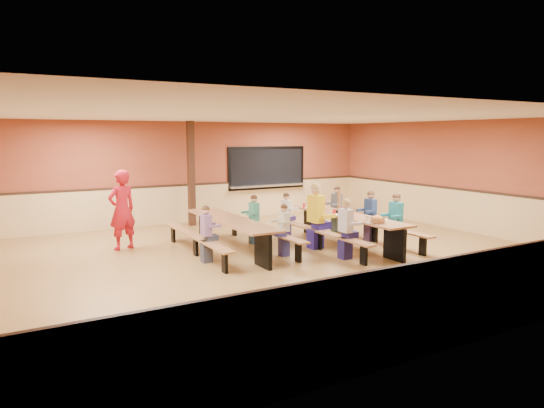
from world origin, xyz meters
TOP-DOWN VIEW (x-y plane):
  - ground at (0.00, 0.00)m, footprint 12.00×12.00m
  - room_envelope at (0.00, 0.00)m, footprint 12.04×10.04m
  - kitchen_pass_through at (2.60, 4.96)m, footprint 2.78×0.28m
  - structural_post at (-0.20, 4.40)m, footprint 0.18×0.18m
  - cafeteria_table_main at (2.09, 0.08)m, footprint 1.91×3.70m
  - cafeteria_table_second at (-0.57, 0.94)m, footprint 1.91×3.70m
  - seated_child_white_left at (1.27, -0.87)m, footprint 0.39×0.32m
  - seated_adult_yellow at (1.27, 0.24)m, footprint 0.50×0.41m
  - seated_child_grey_left at (1.27, 1.55)m, footprint 0.33×0.27m
  - seated_child_teal_right at (2.92, -0.62)m, footprint 0.39×0.32m
  - seated_child_navy_right at (2.92, 0.27)m, footprint 0.38×0.31m
  - seated_child_char_right at (2.92, 1.63)m, footprint 0.37×0.31m
  - seated_child_purple_sec at (-1.39, 0.31)m, footprint 0.35×0.28m
  - seated_child_green_sec at (0.26, 1.37)m, footprint 0.35×0.29m
  - seated_child_tan_sec at (0.26, -0.03)m, footprint 0.32×0.26m
  - standing_woman at (-2.62, 2.32)m, footprint 0.77×0.63m
  - punch_pitcher at (2.11, 1.16)m, footprint 0.16×0.16m
  - chip_bowl at (1.94, -1.09)m, footprint 0.32×0.32m
  - napkin_dispenser at (2.15, 0.28)m, footprint 0.10×0.14m
  - condiment_mustard at (1.99, -0.04)m, footprint 0.06×0.06m
  - condiment_ketchup at (1.96, 0.12)m, footprint 0.06×0.06m
  - table_paddle at (2.09, 0.45)m, footprint 0.16×0.16m
  - place_settings at (2.09, 0.08)m, footprint 0.65×3.30m

SIDE VIEW (x-z plane):
  - ground at x=0.00m, z-range 0.00..0.00m
  - cafeteria_table_main at x=2.09m, z-range 0.16..0.90m
  - cafeteria_table_second at x=-0.57m, z-range 0.16..0.90m
  - seated_child_tan_sec at x=0.26m, z-range 0.00..1.11m
  - seated_child_grey_left at x=1.27m, z-range 0.00..1.14m
  - seated_child_purple_sec at x=-1.39m, z-range 0.00..1.16m
  - seated_child_green_sec at x=0.26m, z-range 0.00..1.17m
  - seated_child_char_right at x=2.92m, z-range 0.00..1.22m
  - seated_child_navy_right at x=2.92m, z-range 0.00..1.22m
  - seated_child_white_left at x=1.27m, z-range 0.00..1.25m
  - seated_child_teal_right at x=2.92m, z-range 0.00..1.26m
  - room_envelope at x=0.00m, z-range -0.82..2.20m
  - seated_adult_yellow at x=1.27m, z-range 0.00..1.49m
  - place_settings at x=2.09m, z-range 0.74..0.85m
  - napkin_dispenser at x=2.15m, z-range 0.74..0.87m
  - chip_bowl at x=1.94m, z-range 0.74..0.89m
  - condiment_mustard at x=1.99m, z-range 0.74..0.91m
  - condiment_ketchup at x=1.96m, z-range 0.74..0.91m
  - punch_pitcher at x=2.11m, z-range 0.74..0.96m
  - table_paddle at x=2.09m, z-range 0.60..1.16m
  - standing_woman at x=-2.62m, z-range 0.00..1.82m
  - kitchen_pass_through at x=2.60m, z-range 0.80..2.18m
  - structural_post at x=-0.20m, z-range 0.00..3.00m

